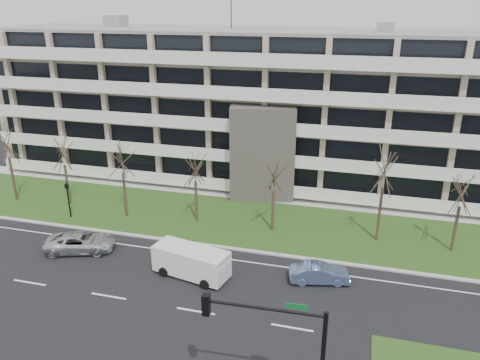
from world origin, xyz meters
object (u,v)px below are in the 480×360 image
(blue_sedan, at_px, (319,273))
(silver_pickup, at_px, (80,242))
(pedestrian_signal, at_px, (68,196))
(traffic_signal, at_px, (281,346))
(white_van, at_px, (192,260))

(blue_sedan, bearing_deg, silver_pickup, 77.77)
(blue_sedan, xyz_separation_m, pedestrian_signal, (-22.27, 4.43, 1.45))
(pedestrian_signal, bearing_deg, blue_sedan, 12.83)
(silver_pickup, bearing_deg, blue_sedan, -106.71)
(silver_pickup, height_order, traffic_signal, traffic_signal)
(silver_pickup, relative_size, traffic_signal, 0.82)
(silver_pickup, height_order, white_van, white_van)
(blue_sedan, height_order, traffic_signal, traffic_signal)
(silver_pickup, xyz_separation_m, pedestrian_signal, (-4.19, 4.90, 1.40))
(blue_sedan, distance_m, pedestrian_signal, 22.75)
(white_van, height_order, traffic_signal, traffic_signal)
(white_van, height_order, pedestrian_signal, pedestrian_signal)
(silver_pickup, distance_m, white_van, 9.55)
(silver_pickup, distance_m, blue_sedan, 18.09)
(silver_pickup, height_order, blue_sedan, silver_pickup)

